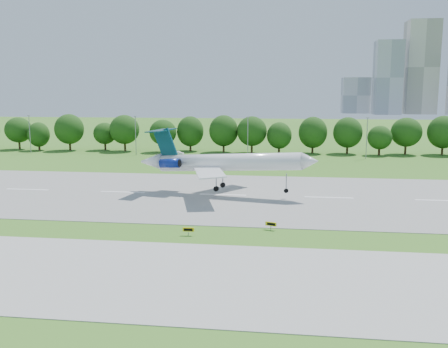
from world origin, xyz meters
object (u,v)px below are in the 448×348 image
service_vehicle_a (178,153)px  service_vehicle_b (161,156)px  taxi_sign_left (188,230)px  airliner (220,162)px

service_vehicle_a → service_vehicle_b: (-3.82, -7.08, -0.04)m
taxi_sign_left → service_vehicle_a: bearing=101.5°
taxi_sign_left → service_vehicle_b: (-24.67, 79.47, -0.28)m
service_vehicle_a → service_vehicle_b: bearing=164.2°
airliner → service_vehicle_b: size_ratio=10.75×
airliner → taxi_sign_left: size_ratio=21.72×
airliner → taxi_sign_left: bearing=-81.2°
airliner → service_vehicle_b: 57.71m
airliner → service_vehicle_a: (-21.40, 58.66, -5.85)m
taxi_sign_left → service_vehicle_a: (-20.85, 86.56, -0.24)m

